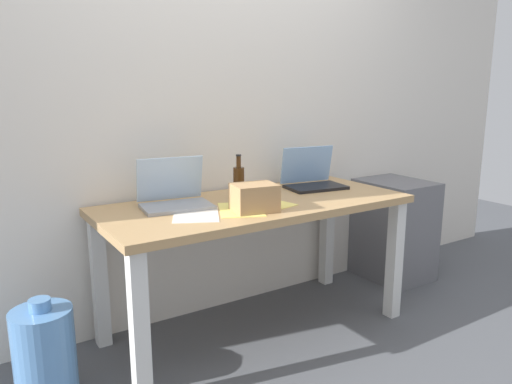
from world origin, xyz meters
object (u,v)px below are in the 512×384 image
cardboard_box (254,198)px  filing_cabinet (394,229)px  beer_bottle (239,182)px  laptop_left (174,196)px  computer_mouse (261,191)px  desk (256,220)px  laptop_right (312,179)px  water_cooler_jug (45,354)px

cardboard_box → filing_cabinet: cardboard_box is taller
beer_bottle → filing_cabinet: 1.38m
laptop_left → cardboard_box: size_ratio=1.78×
beer_bottle → filing_cabinet: beer_bottle is taller
cardboard_box → computer_mouse: bearing=52.1°
desk → laptop_right: laptop_right is taller
filing_cabinet → water_cooler_jug: bearing=-175.9°
laptop_right → cardboard_box: bearing=-153.9°
laptop_left → cardboard_box: bearing=-45.6°
laptop_right → filing_cabinet: (0.76, 0.01, -0.44)m
laptop_left → beer_bottle: (0.36, -0.03, 0.04)m
desk → laptop_left: size_ratio=4.43×
laptop_right → cardboard_box: laptop_right is taller
beer_bottle → cardboard_box: beer_bottle is taller
filing_cabinet → laptop_right: bearing=-179.2°
beer_bottle → cardboard_box: bearing=-104.6°
beer_bottle → filing_cabinet: (1.29, 0.04, -0.48)m
laptop_left → water_cooler_jug: bearing=-167.2°
laptop_left → filing_cabinet: (1.65, 0.01, -0.44)m
water_cooler_jug → filing_cabinet: 2.34m
laptop_left → computer_mouse: 0.52m
laptop_left → beer_bottle: 0.36m
beer_bottle → computer_mouse: bearing=12.9°
laptop_right → computer_mouse: bearing=178.9°
cardboard_box → water_cooler_jug: size_ratio=0.45×
desk → beer_bottle: (-0.05, 0.09, 0.20)m
cardboard_box → water_cooler_jug: cardboard_box is taller
cardboard_box → beer_bottle: bearing=75.4°
desk → beer_bottle: 0.22m
laptop_right → beer_bottle: bearing=-176.6°
laptop_right → desk: bearing=-165.7°
laptop_right → water_cooler_jug: size_ratio=0.80×
laptop_right → filing_cabinet: size_ratio=0.53×
laptop_right → filing_cabinet: 0.88m
cardboard_box → filing_cabinet: size_ratio=0.30×
laptop_right → filing_cabinet: bearing=0.8°
laptop_left → computer_mouse: laptop_left is taller
laptop_left → water_cooler_jug: laptop_left is taller
laptop_left → cardboard_box: laptop_left is taller
beer_bottle → computer_mouse: (0.17, 0.04, -0.08)m
desk → cardboard_box: (-0.12, -0.17, 0.17)m
laptop_left → cardboard_box: (0.29, -0.30, 0.01)m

